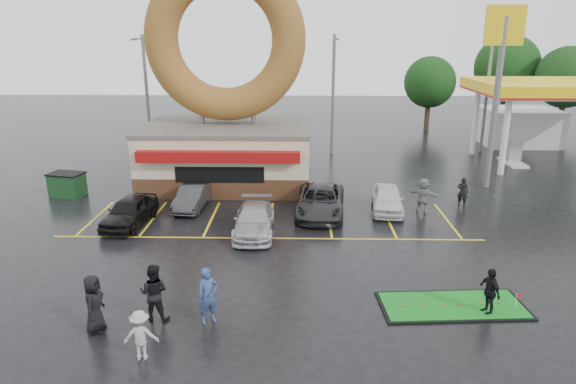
{
  "coord_description": "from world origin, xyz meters",
  "views": [
    {
      "loc": [
        1.46,
        -18.61,
        9.1
      ],
      "look_at": [
        0.96,
        3.56,
        2.2
      ],
      "focal_mm": 32.0,
      "sensor_mm": 36.0,
      "label": 1
    }
  ],
  "objects_px": {
    "gas_station": "(543,107)",
    "streetlight_right": "(487,91)",
    "dumpster": "(67,185)",
    "putting_green": "(452,306)",
    "donut_shop": "(227,111)",
    "car_white": "(387,199)",
    "car_silver": "(254,220)",
    "streetlight_mid": "(333,92)",
    "car_dgrey": "(192,197)",
    "streetlight_left": "(147,93)",
    "person_cameraman": "(490,291)",
    "person_blue": "(208,296)",
    "car_black": "(130,211)",
    "shell_sign": "(500,64)",
    "car_grey": "(320,201)"
  },
  "relations": [
    {
      "from": "gas_station",
      "to": "streetlight_right",
      "type": "relative_size",
      "value": 1.52
    },
    {
      "from": "dumpster",
      "to": "putting_green",
      "type": "bearing_deg",
      "value": -20.49
    },
    {
      "from": "donut_shop",
      "to": "car_white",
      "type": "bearing_deg",
      "value": -31.55
    },
    {
      "from": "car_silver",
      "to": "putting_green",
      "type": "distance_m",
      "value": 10.06
    },
    {
      "from": "car_silver",
      "to": "streetlight_mid",
      "type": "bearing_deg",
      "value": 73.56
    },
    {
      "from": "car_dgrey",
      "to": "car_white",
      "type": "relative_size",
      "value": 0.94
    },
    {
      "from": "gas_station",
      "to": "dumpster",
      "type": "relative_size",
      "value": 7.58
    },
    {
      "from": "streetlight_left",
      "to": "car_silver",
      "type": "height_order",
      "value": "streetlight_left"
    },
    {
      "from": "streetlight_left",
      "to": "car_silver",
      "type": "distance_m",
      "value": 18.86
    },
    {
      "from": "person_cameraman",
      "to": "person_blue",
      "type": "bearing_deg",
      "value": -102.17
    },
    {
      "from": "donut_shop",
      "to": "streetlight_left",
      "type": "xyz_separation_m",
      "value": [
        -7.0,
        6.95,
        0.32
      ]
    },
    {
      "from": "car_dgrey",
      "to": "car_silver",
      "type": "bearing_deg",
      "value": -39.26
    },
    {
      "from": "gas_station",
      "to": "car_silver",
      "type": "relative_size",
      "value": 3.04
    },
    {
      "from": "streetlight_right",
      "to": "dumpster",
      "type": "relative_size",
      "value": 5.0
    },
    {
      "from": "car_black",
      "to": "person_cameraman",
      "type": "relative_size",
      "value": 2.52
    },
    {
      "from": "gas_station",
      "to": "car_black",
      "type": "distance_m",
      "value": 31.39
    },
    {
      "from": "car_silver",
      "to": "donut_shop",
      "type": "bearing_deg",
      "value": 103.76
    },
    {
      "from": "putting_green",
      "to": "dumpster",
      "type": "bearing_deg",
      "value": 146.93
    },
    {
      "from": "car_silver",
      "to": "dumpster",
      "type": "distance_m",
      "value": 12.63
    },
    {
      "from": "car_silver",
      "to": "streetlight_left",
      "type": "bearing_deg",
      "value": 119.51
    },
    {
      "from": "shell_sign",
      "to": "car_grey",
      "type": "distance_m",
      "value": 13.43
    },
    {
      "from": "putting_green",
      "to": "car_white",
      "type": "bearing_deg",
      "value": 93.8
    },
    {
      "from": "shell_sign",
      "to": "streetlight_mid",
      "type": "height_order",
      "value": "shell_sign"
    },
    {
      "from": "gas_station",
      "to": "car_black",
      "type": "xyz_separation_m",
      "value": [
        -26.87,
        -15.93,
        -2.99
      ]
    },
    {
      "from": "donut_shop",
      "to": "car_grey",
      "type": "bearing_deg",
      "value": -48.03
    },
    {
      "from": "gas_station",
      "to": "car_silver",
      "type": "xyz_separation_m",
      "value": [
        -20.65,
        -16.88,
        -3.05
      ]
    },
    {
      "from": "streetlight_left",
      "to": "dumpster",
      "type": "bearing_deg",
      "value": -100.97
    },
    {
      "from": "car_silver",
      "to": "person_blue",
      "type": "relative_size",
      "value": 2.36
    },
    {
      "from": "person_blue",
      "to": "person_cameraman",
      "type": "bearing_deg",
      "value": -25.87
    },
    {
      "from": "streetlight_mid",
      "to": "gas_station",
      "type": "bearing_deg",
      "value": 0.08
    },
    {
      "from": "streetlight_mid",
      "to": "streetlight_left",
      "type": "bearing_deg",
      "value": -175.91
    },
    {
      "from": "car_black",
      "to": "car_white",
      "type": "height_order",
      "value": "car_black"
    },
    {
      "from": "car_black",
      "to": "person_cameraman",
      "type": "distance_m",
      "value": 16.81
    },
    {
      "from": "streetlight_right",
      "to": "car_silver",
      "type": "bearing_deg",
      "value": -133.0
    },
    {
      "from": "gas_station",
      "to": "person_cameraman",
      "type": "relative_size",
      "value": 8.21
    },
    {
      "from": "car_black",
      "to": "gas_station",
      "type": "bearing_deg",
      "value": 37.29
    },
    {
      "from": "car_silver",
      "to": "person_blue",
      "type": "bearing_deg",
      "value": -96.97
    },
    {
      "from": "dumpster",
      "to": "car_silver",
      "type": "bearing_deg",
      "value": -13.42
    },
    {
      "from": "streetlight_left",
      "to": "streetlight_mid",
      "type": "relative_size",
      "value": 1.0
    },
    {
      "from": "dumpster",
      "to": "donut_shop",
      "type": "bearing_deg",
      "value": 33.12
    },
    {
      "from": "streetlight_right",
      "to": "streetlight_left",
      "type": "bearing_deg",
      "value": -175.6
    },
    {
      "from": "donut_shop",
      "to": "streetlight_right",
      "type": "relative_size",
      "value": 1.5
    },
    {
      "from": "person_blue",
      "to": "dumpster",
      "type": "distance_m",
      "value": 17.05
    },
    {
      "from": "car_black",
      "to": "donut_shop",
      "type": "bearing_deg",
      "value": 70.69
    },
    {
      "from": "streetlight_mid",
      "to": "putting_green",
      "type": "height_order",
      "value": "streetlight_mid"
    },
    {
      "from": "donut_shop",
      "to": "car_grey",
      "type": "xyz_separation_m",
      "value": [
        5.58,
        -6.2,
        -3.74
      ]
    },
    {
      "from": "person_blue",
      "to": "streetlight_left",
      "type": "bearing_deg",
      "value": 79.45
    },
    {
      "from": "streetlight_left",
      "to": "car_dgrey",
      "type": "bearing_deg",
      "value": -65.18
    },
    {
      "from": "car_grey",
      "to": "person_cameraman",
      "type": "xyz_separation_m",
      "value": [
        5.28,
        -9.85,
        0.11
      ]
    },
    {
      "from": "streetlight_left",
      "to": "dumpster",
      "type": "distance_m",
      "value": 11.29
    }
  ]
}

